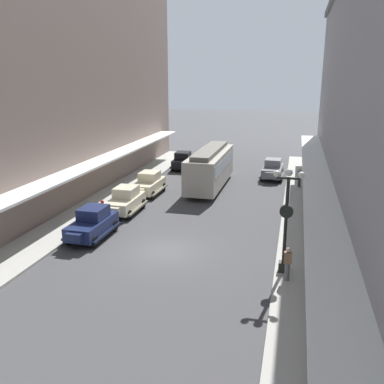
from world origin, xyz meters
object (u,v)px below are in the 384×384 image
at_px(parked_car_3, 273,169).
at_px(parked_car_4, 92,223).
at_px(pedestrian_0, 300,177).
at_px(fire_hydrant, 102,206).
at_px(lamp_post_with_clock, 286,217).
at_px(pedestrian_1, 288,264).
at_px(streetcar, 210,166).
at_px(parked_car_0, 183,160).
at_px(parked_car_2, 125,200).
at_px(parked_car_1, 149,183).

height_order(parked_car_3, parked_car_4, same).
xyz_separation_m(parked_car_4, pedestrian_0, (12.02, 14.77, 0.05)).
xyz_separation_m(fire_hydrant, pedestrian_0, (13.49, 10.41, 0.43)).
height_order(parked_car_3, fire_hydrant, parked_car_3).
relative_size(parked_car_4, pedestrian_0, 2.60).
distance_m(lamp_post_with_clock, pedestrian_1, 2.19).
height_order(streetcar, pedestrian_1, streetcar).
bearing_deg(fire_hydrant, parked_car_3, 50.87).
bearing_deg(parked_car_3, parked_car_4, -118.08).
bearing_deg(parked_car_3, pedestrian_1, -84.70).
bearing_deg(streetcar, parked_car_0, 121.96).
height_order(fire_hydrant, pedestrian_1, pedestrian_1).
bearing_deg(fire_hydrant, parked_car_4, -71.44).
bearing_deg(parked_car_2, lamp_post_with_clock, -32.29).
distance_m(parked_car_0, parked_car_1, 10.05).
bearing_deg(pedestrian_0, parked_car_1, -157.69).
xyz_separation_m(parked_car_2, pedestrian_0, (11.96, 9.88, 0.05)).
distance_m(fire_hydrant, pedestrian_1, 14.94).
bearing_deg(parked_car_2, pedestrian_0, 39.54).
height_order(streetcar, pedestrian_0, streetcar).
bearing_deg(parked_car_3, streetcar, -136.48).
bearing_deg(pedestrian_1, parked_car_3, 95.30).
relative_size(parked_car_0, streetcar, 0.45).
height_order(parked_car_0, parked_car_1, same).
xyz_separation_m(parked_car_4, pedestrian_1, (11.49, -3.07, 0.05)).
xyz_separation_m(parked_car_1, parked_car_4, (-0.04, -9.85, 0.00)).
bearing_deg(pedestrian_1, parked_car_4, 165.04).
bearing_deg(pedestrian_1, parked_car_1, 131.56).
relative_size(parked_car_2, parked_car_4, 1.00).
bearing_deg(parked_car_2, pedestrian_1, -34.85).
bearing_deg(parked_car_3, pedestrian_0, -51.67).
bearing_deg(pedestrian_1, parked_car_2, 145.15).
relative_size(lamp_post_with_clock, pedestrian_1, 3.15).
height_order(parked_car_0, pedestrian_0, parked_car_0).
relative_size(parked_car_0, fire_hydrant, 5.26).
relative_size(parked_car_4, streetcar, 0.44).
xyz_separation_m(parked_car_0, lamp_post_with_clock, (11.03, -22.10, 2.04)).
distance_m(pedestrian_0, pedestrian_1, 17.85).
relative_size(parked_car_1, streetcar, 0.45).
xyz_separation_m(parked_car_2, fire_hydrant, (-1.52, -0.53, -0.38)).
relative_size(parked_car_2, pedestrian_1, 2.60).
bearing_deg(lamp_post_with_clock, pedestrian_1, -76.60).
height_order(parked_car_2, parked_car_4, same).
distance_m(parked_car_3, streetcar, 7.03).
xyz_separation_m(parked_car_0, fire_hydrant, (-1.72, -15.53, -0.38)).
relative_size(parked_car_4, fire_hydrant, 5.20).
height_order(fire_hydrant, pedestrian_0, pedestrian_0).
distance_m(parked_car_1, streetcar, 5.60).
bearing_deg(parked_car_0, parked_car_4, -90.74).
xyz_separation_m(parked_car_0, parked_car_1, (-0.22, -10.04, 0.00)).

